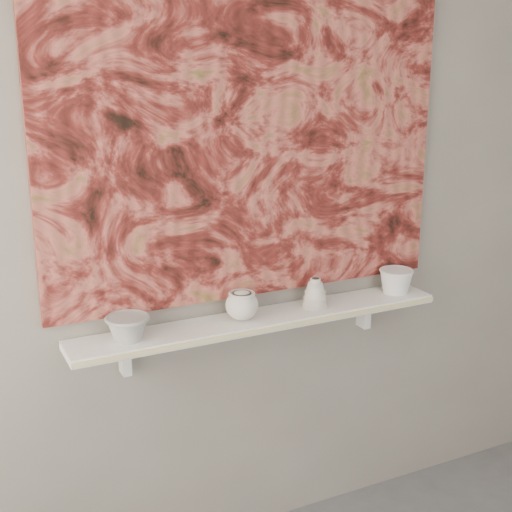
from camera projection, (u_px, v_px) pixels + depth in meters
wall_back at (250, 196)px, 2.52m from camera, size 3.60×0.00×3.60m
shelf at (262, 320)px, 2.56m from camera, size 1.40×0.18×0.03m
shelf_stripe at (273, 329)px, 2.48m from camera, size 1.40×0.01×0.02m
bracket_left at (125, 357)px, 2.43m from camera, size 0.03×0.06×0.12m
bracket_right at (364, 313)px, 2.85m from camera, size 0.03×0.06×0.12m
painting at (251, 143)px, 2.46m from camera, size 1.50×0.02×1.10m
house_motif at (359, 218)px, 2.72m from camera, size 0.09×0.00×0.08m
bowl_grey at (128, 327)px, 2.34m from camera, size 0.15×0.15×0.09m
cup_cream at (242, 305)px, 2.51m from camera, size 0.14×0.14×0.11m
bell_vessel at (315, 293)px, 2.64m from camera, size 0.13×0.13×0.11m
bowl_white at (396, 281)px, 2.79m from camera, size 0.16×0.16×0.10m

